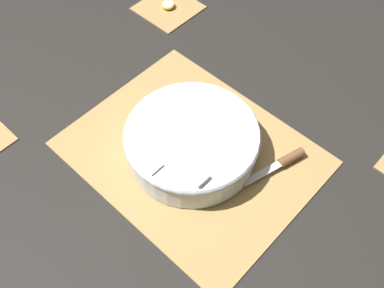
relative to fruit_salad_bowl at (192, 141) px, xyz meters
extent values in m
plane|color=black|center=(0.00, 0.00, -0.04)|extent=(6.00, 6.00, 0.00)
cube|color=#A8844C|center=(0.00, 0.00, -0.04)|extent=(0.46, 0.37, 0.01)
cube|color=brown|center=(-0.17, 0.00, -0.04)|extent=(0.01, 0.36, 0.00)
cube|color=brown|center=(-0.12, 0.00, -0.04)|extent=(0.01, 0.36, 0.00)
cube|color=brown|center=(-0.06, 0.00, -0.04)|extent=(0.01, 0.36, 0.00)
cube|color=brown|center=(0.00, 0.00, -0.04)|extent=(0.01, 0.36, 0.00)
cube|color=brown|center=(0.06, 0.00, -0.04)|extent=(0.01, 0.36, 0.00)
cube|color=brown|center=(0.12, 0.00, -0.04)|extent=(0.01, 0.36, 0.00)
cube|color=brown|center=(0.17, 0.00, -0.04)|extent=(0.01, 0.36, 0.00)
cube|color=#A8844C|center=(-0.35, 0.29, -0.04)|extent=(0.14, 0.14, 0.01)
cube|color=brown|center=(-0.39, 0.29, -0.04)|extent=(0.00, 0.14, 0.00)
cube|color=brown|center=(-0.35, 0.29, -0.04)|extent=(0.00, 0.14, 0.00)
cube|color=brown|center=(-0.32, 0.29, -0.04)|extent=(0.00, 0.14, 0.00)
cylinder|color=silver|center=(0.00, 0.00, 0.00)|extent=(0.25, 0.25, 0.06)
torus|color=silver|center=(0.00, 0.00, 0.02)|extent=(0.26, 0.26, 0.01)
cylinder|color=beige|center=(-0.03, -0.05, 0.00)|extent=(0.03, 0.03, 0.01)
cylinder|color=beige|center=(-0.06, -0.06, 0.01)|extent=(0.03, 0.03, 0.01)
cylinder|color=beige|center=(0.01, 0.01, 0.02)|extent=(0.03, 0.03, 0.01)
cylinder|color=beige|center=(-0.08, -0.03, -0.01)|extent=(0.03, 0.03, 0.01)
cylinder|color=beige|center=(0.09, -0.03, -0.02)|extent=(0.03, 0.03, 0.01)
cylinder|color=beige|center=(0.00, -0.09, -0.02)|extent=(0.03, 0.03, 0.01)
cylinder|color=beige|center=(0.08, 0.00, 0.01)|extent=(0.03, 0.03, 0.01)
cylinder|color=beige|center=(0.05, -0.09, 0.01)|extent=(0.03, 0.03, 0.01)
cylinder|color=beige|center=(-0.09, 0.02, -0.02)|extent=(0.03, 0.03, 0.01)
cylinder|color=beige|center=(0.05, 0.05, -0.01)|extent=(0.03, 0.03, 0.01)
cube|color=#EFEACC|center=(0.03, -0.06, -0.02)|extent=(0.03, 0.03, 0.03)
cube|color=#EFEACC|center=(0.06, 0.06, 0.00)|extent=(0.02, 0.02, 0.02)
cube|color=#EFEACC|center=(0.03, 0.09, 0.00)|extent=(0.02, 0.02, 0.02)
cube|color=#EFEACC|center=(-0.02, 0.07, -0.01)|extent=(0.03, 0.03, 0.03)
cube|color=#EFEACC|center=(-0.09, 0.01, 0.01)|extent=(0.03, 0.03, 0.03)
cube|color=#EFEACC|center=(-0.04, 0.03, 0.00)|extent=(0.03, 0.03, 0.03)
cube|color=#EFEACC|center=(0.08, -0.07, 0.02)|extent=(0.03, 0.03, 0.03)
cube|color=#EFEACC|center=(-0.02, -0.02, -0.01)|extent=(0.03, 0.03, 0.03)
cube|color=#EFEACC|center=(0.01, -0.04, 0.01)|extent=(0.03, 0.03, 0.03)
cube|color=#EFEACC|center=(0.00, 0.09, -0.01)|extent=(0.03, 0.03, 0.03)
cube|color=#EFEACC|center=(0.00, -0.10, 0.02)|extent=(0.03, 0.03, 0.03)
cube|color=#EFEACC|center=(0.08, 0.03, -0.01)|extent=(0.02, 0.02, 0.02)
cube|color=#EFEACC|center=(0.03, 0.00, -0.01)|extent=(0.03, 0.03, 0.03)
cube|color=#EFEACC|center=(0.06, -0.07, -0.02)|extent=(0.03, 0.03, 0.03)
ellipsoid|color=#F9A338|center=(-0.05, -0.03, 0.01)|extent=(0.03, 0.01, 0.01)
ellipsoid|color=#B2231E|center=(0.01, -0.07, 0.01)|extent=(0.03, 0.02, 0.01)
ellipsoid|color=#B2231E|center=(-0.01, 0.02, -0.02)|extent=(0.03, 0.01, 0.01)
ellipsoid|color=#F9A338|center=(0.07, 0.00, -0.02)|extent=(0.03, 0.02, 0.02)
ellipsoid|color=#B2231E|center=(0.00, 0.05, 0.00)|extent=(0.03, 0.02, 0.01)
ellipsoid|color=#B2231E|center=(-0.07, 0.08, -0.01)|extent=(0.04, 0.02, 0.02)
ellipsoid|color=#F9A338|center=(-0.08, 0.05, 0.02)|extent=(0.03, 0.02, 0.01)
cube|color=silver|center=(0.13, 0.05, -0.03)|extent=(0.04, 0.09, 0.00)
cylinder|color=brown|center=(0.15, 0.12, -0.03)|extent=(0.03, 0.06, 0.02)
cylinder|color=beige|center=(-0.35, 0.29, -0.03)|extent=(0.03, 0.03, 0.01)
torus|color=yellow|center=(-0.35, 0.29, -0.03)|extent=(0.03, 0.03, 0.01)
camera|label=1|loc=(0.34, -0.36, 0.69)|focal=42.00mm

